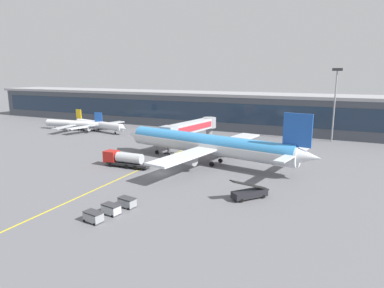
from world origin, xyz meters
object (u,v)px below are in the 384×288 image
Objects in this scene: commuter_jet_near at (73,124)px; main_airliner at (208,144)px; belt_loader at (250,193)px; baggage_cart_1 at (111,209)px; baggage_cart_2 at (127,202)px; fuel_tanker at (124,159)px; commuter_jet_far at (98,124)px; baggage_cart_0 at (93,217)px.

main_airliner is at bearing -19.63° from commuter_jet_near.
belt_loader is 2.17× the size of baggage_cart_1.
main_airliner reaches higher than baggage_cart_2.
commuter_jet_far reaches higher than fuel_tanker.
fuel_tanker is 25.59m from baggage_cart_1.
main_airliner is 17.14× the size of baggage_cart_0.
baggage_cart_2 is at bearing 81.24° from baggage_cart_0.
baggage_cart_2 is at bearing -144.04° from belt_loader.
baggage_cart_1 is at bearing -42.18° from commuter_jet_near.
fuel_tanker is 3.82× the size of baggage_cart_2.
baggage_cart_0 is (-16.70, -17.74, -0.21)m from belt_loader.
belt_loader is at bearing -13.25° from fuel_tanker.
belt_loader is at bearing 41.94° from baggage_cart_1.
baggage_cart_0 is at bearing -61.96° from fuel_tanker.
commuter_jet_near is at bearing -170.55° from commuter_jet_far.
baggage_cart_2 is (-15.73, -11.41, -0.21)m from belt_loader.
fuel_tanker reaches higher than baggage_cart_0.
baggage_cart_2 is at bearing 81.24° from baggage_cart_1.
commuter_jet_near is (-61.00, 21.75, -2.17)m from main_airliner.
commuter_jet_near reaches higher than baggage_cart_0.
fuel_tanker reaches higher than baggage_cart_2.
fuel_tanker is 3.82× the size of baggage_cart_1.
fuel_tanker is 1.76× the size of belt_loader.
belt_loader is at bearing -50.08° from main_airliner.
fuel_tanker is at bearing -145.15° from main_airliner.
baggage_cart_2 is (0.49, 3.16, 0.00)m from baggage_cart_1.
commuter_jet_near is at bearing 144.81° from fuel_tanker.
fuel_tanker is at bearing 122.34° from baggage_cart_1.
belt_loader is at bearing -31.92° from commuter_jet_far.
baggage_cart_1 is at bearing -138.06° from belt_loader.
commuter_jet_far is at bearing 136.61° from fuel_tanker.
commuter_jet_far is (-49.13, 58.74, 1.58)m from baggage_cart_0.
fuel_tanker is 49.45m from commuter_jet_far.
baggage_cart_1 is 3.20m from baggage_cart_2.
belt_loader is 85.35m from commuter_jet_near.
baggage_cart_2 is at bearing -40.24° from commuter_jet_near.
commuter_jet_near reaches higher than belt_loader.
baggage_cart_2 is 0.11× the size of commuter_jet_near.
belt_loader reaches higher than baggage_cart_1.
main_airliner reaches higher than belt_loader.
baggage_cart_1 is 0.10× the size of commuter_jet_far.
baggage_cart_2 is at bearing -52.48° from fuel_tanker.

